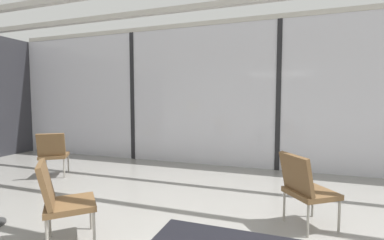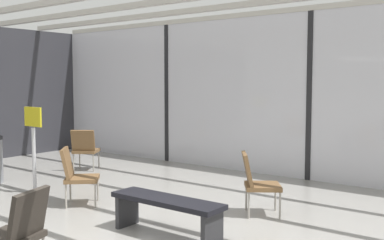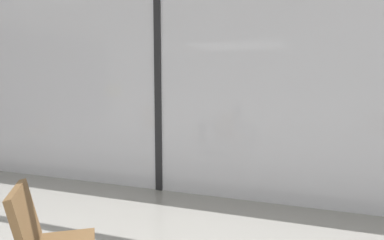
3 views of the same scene
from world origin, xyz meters
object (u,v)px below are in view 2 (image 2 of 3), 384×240
Objects in this scene: info_sign at (34,153)px; lounge_chair_0 at (85,147)px; lounge_chair_3 at (76,173)px; lounge_chair_1 at (18,229)px; lounge_chair_5 at (256,180)px; waiting_bench at (167,207)px.

lounge_chair_0 is at bearing 116.69° from info_sign.
lounge_chair_3 is (2.05, -1.87, 0.00)m from lounge_chair_0.
lounge_chair_0 is 0.60× the size of info_sign.
lounge_chair_0 is 5.42m from lounge_chair_1.
lounge_chair_0 and lounge_chair_3 have the same top height.
lounge_chair_3 is at bearing 81.34° from lounge_chair_5.
lounge_chair_1 is (3.76, -3.90, 0.00)m from lounge_chair_0.
info_sign reaches higher than lounge_chair_0.
waiting_bench is (-0.40, -1.46, -0.13)m from lounge_chair_5.
lounge_chair_3 is at bearing -159.22° from lounge_chair_1.
waiting_bench is (4.05, -2.12, -0.13)m from lounge_chair_0.
lounge_chair_3 is at bearing -6.96° from waiting_bench.
lounge_chair_0 is 1.00× the size of lounge_chair_3.
lounge_chair_5 is at bearing 137.84° from lounge_chair_0.
lounge_chair_1 is 0.58× the size of waiting_bench.
lounge_chair_5 is (0.69, 3.24, 0.00)m from lounge_chair_1.
lounge_chair_0 is 1.00× the size of lounge_chair_5.
lounge_chair_1 is at bearing 176.31° from lounge_chair_3.
lounge_chair_5 is at bearing 18.19° from info_sign.
info_sign reaches higher than lounge_chair_1.
lounge_chair_3 is 2.02m from waiting_bench.
lounge_chair_0 is at bearing 3.96° from lounge_chair_3.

